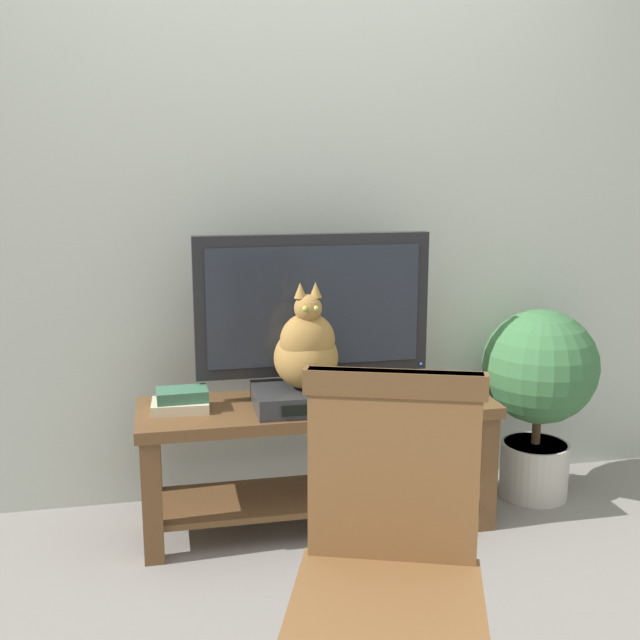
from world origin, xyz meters
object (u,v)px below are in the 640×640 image
at_px(tv_stand, 317,441).
at_px(media_box, 306,397).
at_px(tv, 313,311).
at_px(potted_plant, 539,383).
at_px(cat, 307,350).
at_px(book_stack, 181,401).
at_px(wooden_chair, 389,552).

distance_m(tv_stand, media_box, 0.21).
relative_size(tv_stand, tv, 1.50).
distance_m(tv, potted_plant, 1.02).
bearing_deg(cat, tv, 69.97).
height_order(media_box, potted_plant, potted_plant).
relative_size(media_box, cat, 0.96).
xyz_separation_m(media_box, book_stack, (-0.46, 0.06, -0.00)).
xyz_separation_m(tv_stand, cat, (-0.05, -0.06, 0.38)).
height_order(tv_stand, book_stack, book_stack).
relative_size(tv, wooden_chair, 0.97).
bearing_deg(cat, tv_stand, 50.58).
bearing_deg(potted_plant, tv_stand, -175.48).
height_order(cat, book_stack, cat).
bearing_deg(media_box, wooden_chair, -91.48).
relative_size(tv, media_box, 2.33).
bearing_deg(potted_plant, cat, -172.20).
height_order(tv_stand, potted_plant, potted_plant).
relative_size(media_box, wooden_chair, 0.42).
xyz_separation_m(tv, potted_plant, (0.96, -0.00, -0.34)).
bearing_deg(tv, tv_stand, -90.02).
xyz_separation_m(tv, wooden_chair, (-0.08, -1.29, -0.31)).
distance_m(media_box, cat, 0.19).
height_order(tv_stand, media_box, media_box).
height_order(wooden_chair, book_stack, wooden_chair).
bearing_deg(media_box, cat, -84.26).
distance_m(tv_stand, potted_plant, 0.97).
bearing_deg(cat, wooden_chair, -91.56).
bearing_deg(potted_plant, media_box, -172.90).
bearing_deg(book_stack, potted_plant, 2.54).
relative_size(media_box, book_stack, 1.79).
height_order(tv, book_stack, tv).
bearing_deg(potted_plant, book_stack, -177.46).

